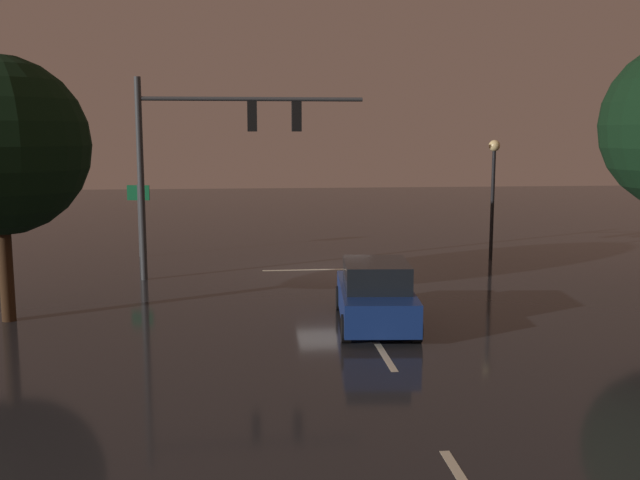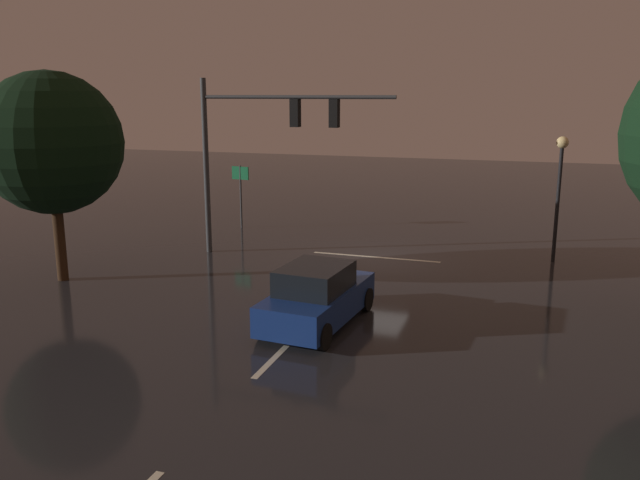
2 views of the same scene
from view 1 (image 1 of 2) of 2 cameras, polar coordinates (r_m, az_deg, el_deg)
ground_plane at (r=25.96m, az=0.98°, el=-2.50°), size 80.00×80.00×0.00m
traffic_signal_assembly at (r=24.54m, az=-8.53°, el=7.76°), size 7.54×0.47×6.75m
lane_dash_far at (r=22.08m, az=2.20°, el=-4.44°), size 0.16×2.20×0.01m
lane_dash_mid at (r=16.36m, az=5.15°, el=-9.09°), size 0.16×2.20×0.01m
stop_bar at (r=26.34m, az=0.88°, el=-2.33°), size 5.00×0.16×0.01m
car_approaching at (r=18.66m, az=4.41°, el=-4.36°), size 2.22×4.49×1.70m
street_lamp_left_kerb at (r=28.83m, az=13.54°, el=4.98°), size 0.44×0.44×4.67m
route_sign at (r=29.68m, az=-14.13°, el=2.74°), size 0.90×0.21×2.93m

